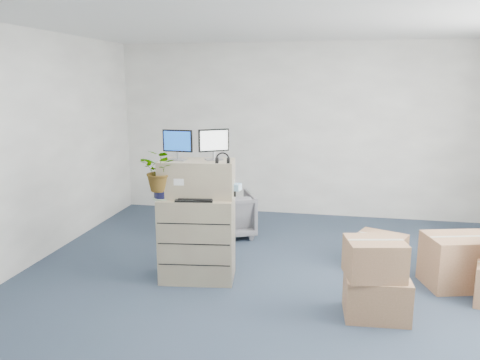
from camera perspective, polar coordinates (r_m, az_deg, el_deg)
name	(u,v)px	position (r m, az deg, el deg)	size (l,w,h in m)	color
ground	(271,312)	(4.71, 3.78, -15.73)	(7.00, 7.00, 0.00)	#29374B
wall_back	(300,130)	(7.71, 7.33, 6.02)	(6.00, 0.02, 2.80)	#B7B5AE
filing_cabinet_lower	(197,238)	(5.27, -5.21, -7.09)	(0.81, 0.49, 0.94)	tan
filing_cabinet_upper	(197,178)	(5.14, -5.27, 0.19)	(0.81, 0.40, 0.40)	tan
monitor_left	(178,143)	(5.10, -7.61, 4.47)	(0.34, 0.14, 0.33)	#99999E
monitor_right	(214,143)	(5.08, -3.22, 4.56)	(0.30, 0.21, 0.34)	#99999E
headphones	(223,159)	(4.91, -2.13, 2.56)	(0.15, 0.15, 0.02)	black
keyboard	(194,200)	(4.99, -5.57, -2.42)	(0.40, 0.17, 0.02)	black
mouse	(229,198)	(5.02, -1.31, -2.23)	(0.09, 0.06, 0.03)	silver
water_bottle	(203,185)	(5.18, -4.54, -0.62)	(0.07, 0.07, 0.24)	#989AA1
phone_dock	(196,192)	(5.20, -5.36, -1.48)	(0.06, 0.05, 0.13)	silver
external_drive	(226,193)	(5.19, -1.73, -1.60)	(0.20, 0.15, 0.06)	black
tissue_box	(232,187)	(5.19, -0.98, -0.82)	(0.20, 0.10, 0.07)	#46A6EE
potted_plant	(161,176)	(5.07, -9.58, 0.49)	(0.51, 0.54, 0.44)	#8AA283
office_chair	(229,212)	(6.71, -1.36, -3.96)	(0.67, 0.63, 0.69)	slate
cardboard_boxes	(438,267)	(5.34, 23.00, -9.69)	(1.95, 1.92, 0.76)	#926846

